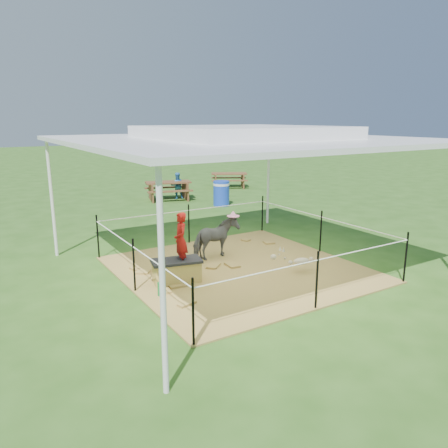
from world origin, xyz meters
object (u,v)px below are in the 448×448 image
trash_barrel (221,193)px  woman (181,235)px  green_bottle (159,289)px  picnic_table_near (168,191)px  distant_person (177,186)px  pony (216,239)px  straw_bale (177,272)px  picnic_table_far (229,180)px  foal (302,260)px

trash_barrel → woman: bearing=-127.1°
green_bottle → picnic_table_near: 9.39m
trash_barrel → distant_person: size_ratio=0.87×
picnic_table_near → distant_person: bearing=20.6°
pony → picnic_table_near: size_ratio=0.63×
straw_bale → distant_person: 8.94m
straw_bale → trash_barrel: 7.57m
green_bottle → distant_person: distant_person is taller
green_bottle → trash_barrel: size_ratio=0.27×
picnic_table_near → pony: bearing=-91.1°
straw_bale → woman: bearing=0.0°
green_bottle → picnic_table_far: bearing=52.0°
pony → trash_barrel: 6.10m
trash_barrel → pony: bearing=-122.5°
foal → distant_person: (1.53, 8.88, 0.22)m
picnic_table_near → woman: bearing=-97.4°
picnic_table_far → distant_person: bearing=-129.0°
green_bottle → foal: (2.92, -0.38, 0.13)m
trash_barrel → green_bottle: bearing=-128.9°
woman → distant_person: size_ratio=1.03×
straw_bale → trash_barrel: trash_barrel is taller
trash_barrel → straw_bale: bearing=-127.7°
trash_barrel → picnic_table_far: size_ratio=0.56×
straw_bale → green_bottle: 0.71m
pony → trash_barrel: bearing=-41.9°
green_bottle → straw_bale: bearing=39.3°
straw_bale → trash_barrel: bearing=52.3°
straw_bale → green_bottle: straw_bale is taller
foal → picnic_table_near: picnic_table_near is taller
trash_barrel → picnic_table_near: size_ratio=0.52×
trash_barrel → foal: bearing=-108.4°
straw_bale → picnic_table_near: size_ratio=0.52×
straw_bale → distant_person: size_ratio=0.86×
green_bottle → picnic_table_near: size_ratio=0.14×
pony → green_bottle: bearing=114.8°
picnic_table_near → foal: bearing=-81.7°
picnic_table_near → green_bottle: bearing=-100.0°
straw_bale → green_bottle: size_ratio=3.60×
pony → picnic_table_near: (2.15, 7.17, -0.13)m
green_bottle → foal: foal is taller
foal → pony: bearing=136.4°
foal → picnic_table_near: 8.92m
straw_bale → pony: size_ratio=0.82×
straw_bale → distant_person: distant_person is taller
straw_bale → woman: size_ratio=0.83×
trash_barrel → picnic_table_near: 2.32m
green_bottle → pony: bearing=34.1°
straw_bale → woman: 0.72m
picnic_table_far → woman: bearing=-97.9°
distant_person → trash_barrel: bearing=126.9°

